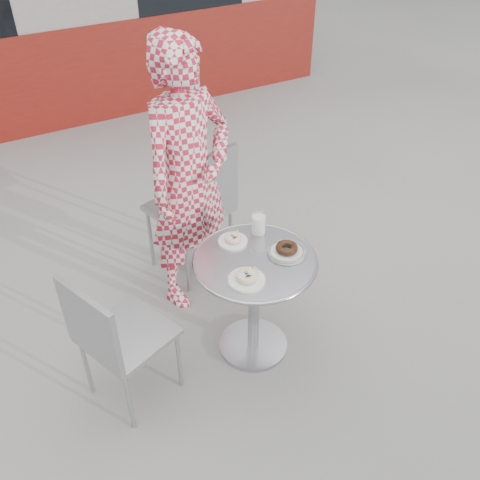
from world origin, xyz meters
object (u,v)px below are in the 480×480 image
chair_far (192,232)px  seated_person (189,180)px  milk_cup (259,224)px  plate_far (233,239)px  plate_near (247,277)px  bistro_table (254,283)px  chair_left (130,358)px  plate_checker (286,250)px

chair_far → seated_person: 0.61m
chair_far → milk_cup: size_ratio=7.39×
plate_far → seated_person: bearing=95.8°
seated_person → plate_near: bearing=-111.5°
bistro_table → seated_person: seated_person is taller
chair_left → plate_far: chair_left is taller
seated_person → plate_near: seated_person is taller
plate_near → plate_checker: 0.31m
plate_checker → milk_cup: bearing=99.1°
chair_left → plate_far: (0.72, 0.14, 0.44)m
chair_far → chair_left: chair_far is taller
chair_far → chair_left: size_ratio=1.13×
chair_left → seated_person: size_ratio=0.50×
seated_person → plate_far: bearing=-102.1°
plate_near → bistro_table: bearing=45.5°
plate_far → milk_cup: (0.17, 0.00, 0.04)m
bistro_table → chair_far: (0.02, 0.87, -0.22)m
seated_person → milk_cup: 0.51m
plate_checker → seated_person: bearing=110.0°
plate_checker → plate_near: bearing=-163.6°
chair_far → plate_far: chair_far is taller
bistro_table → plate_far: bearing=97.4°
bistro_table → plate_checker: 0.26m
chair_left → milk_cup: chair_left is taller
bistro_table → milk_cup: bearing=54.6°
seated_person → plate_near: (-0.05, -0.77, -0.16)m
bistro_table → milk_cup: (0.14, 0.20, 0.23)m
seated_person → plate_near: 0.79m
chair_far → milk_cup: chair_far is taller
bistro_table → chair_left: chair_left is taller
chair_left → plate_near: 0.78m
seated_person → plate_near: size_ratio=9.04×
bistro_table → plate_far: (-0.03, 0.20, 0.19)m
bistro_table → chair_left: (-0.74, 0.05, -0.25)m
plate_checker → chair_far: bearing=100.1°
plate_far → milk_cup: size_ratio=1.25×
bistro_table → plate_near: size_ratio=3.61×
seated_person → plate_far: seated_person is taller
chair_far → plate_far: (-0.04, -0.68, 0.41)m
milk_cup → chair_left: bearing=-170.6°
chair_far → plate_near: size_ratio=5.11×
chair_left → plate_checker: 1.02m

